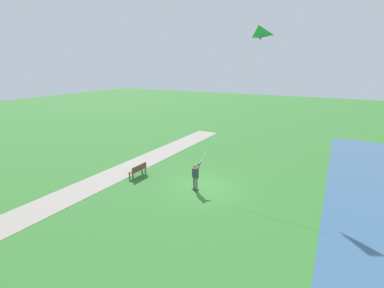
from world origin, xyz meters
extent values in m
plane|color=#33702D|center=(0.00, 0.00, 0.00)|extent=(120.00, 120.00, 0.00)
cube|color=gray|center=(6.63, 2.00, 0.01)|extent=(3.32, 32.06, 0.02)
cube|color=#232328|center=(0.38, 0.55, 0.03)|extent=(0.19, 0.26, 0.06)
cylinder|color=slate|center=(0.38, 0.57, 0.45)|extent=(0.14, 0.14, 0.82)
cube|color=#232328|center=(0.15, 0.64, 0.03)|extent=(0.19, 0.26, 0.06)
cylinder|color=slate|center=(0.16, 0.66, 0.45)|extent=(0.14, 0.14, 0.82)
cube|color=#333842|center=(0.27, 0.61, 1.16)|extent=(0.45, 0.35, 0.60)
sphere|color=beige|center=(0.27, 0.61, 1.62)|extent=(0.22, 0.22, 0.22)
ellipsoid|color=#4C3319|center=(0.28, 0.63, 1.66)|extent=(0.29, 0.29, 0.13)
cylinder|color=#333842|center=(0.27, 0.37, 1.61)|extent=(0.49, 0.42, 0.43)
cylinder|color=#333842|center=(0.11, 0.44, 1.61)|extent=(0.16, 0.56, 0.43)
sphere|color=beige|center=(0.13, 0.26, 1.74)|extent=(0.10, 0.10, 0.10)
pyramid|color=green|center=(-1.72, -4.54, 9.81)|extent=(1.51, 1.16, 0.73)
cone|color=purple|center=(-1.83, -4.72, 9.36)|extent=(0.27, 0.27, 0.22)
cylinder|color=black|center=(-1.83, -4.72, 9.47)|extent=(1.22, 0.75, 0.02)
cylinder|color=silver|center=(-0.85, -2.23, 5.52)|extent=(1.98, 4.99, 7.57)
cube|color=brown|center=(4.98, 0.55, 0.45)|extent=(0.48, 1.51, 0.05)
cube|color=brown|center=(4.79, 0.55, 0.68)|extent=(0.08, 1.50, 0.40)
cube|color=#2D2D33|center=(5.16, 1.21, 0.23)|extent=(0.06, 0.06, 0.45)
cube|color=#2D2D33|center=(4.84, 1.22, 0.23)|extent=(0.06, 0.06, 0.45)
cube|color=#2D2D33|center=(5.13, -0.13, 0.23)|extent=(0.06, 0.06, 0.45)
cube|color=#2D2D33|center=(4.81, -0.12, 0.23)|extent=(0.06, 0.06, 0.45)
camera|label=1|loc=(-6.96, 14.49, 7.63)|focal=25.18mm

